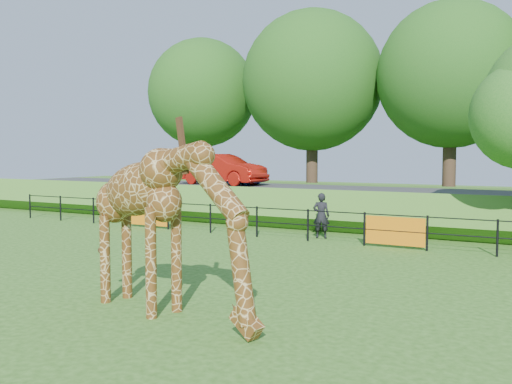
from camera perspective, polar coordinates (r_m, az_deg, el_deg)
ground at (r=12.88m, az=-9.69°, el=-9.68°), size 90.00×90.00×0.00m
giraffe at (r=10.60m, az=-8.76°, el=-3.70°), size 4.61×1.88×3.25m
perimeter_fence at (r=19.56m, az=5.22°, el=-3.32°), size 28.07×0.10×1.10m
embankment at (r=26.53m, az=11.84°, el=-1.24°), size 40.00×9.00×1.30m
road at (r=25.05m, az=10.83°, el=0.10°), size 40.00×5.00×0.12m
car_blue at (r=28.52m, az=-2.80°, el=2.05°), size 3.92×1.85×1.30m
car_red at (r=28.46m, az=-3.40°, el=2.28°), size 4.79×2.10×1.53m
visitor at (r=20.23m, az=6.54°, el=-2.36°), size 0.67×0.52×1.61m
bg_tree_line at (r=32.55m, az=18.76°, el=11.13°), size 37.30×8.80×11.82m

